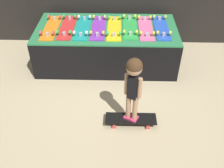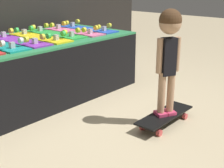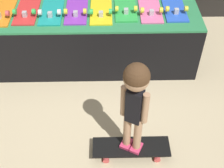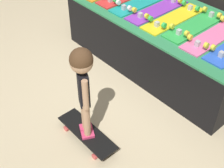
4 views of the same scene
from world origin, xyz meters
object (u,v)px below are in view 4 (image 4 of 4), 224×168
skateboard_yellow_on_rack (174,18)px  skateboard_green_on_rack (196,25)px  skateboard_purple_on_rack (157,9)px  skateboard_on_floor (87,133)px  skateboard_teal_on_rack (141,2)px  child (83,78)px  skateboard_pink_on_rack (214,36)px

skateboard_yellow_on_rack → skateboard_green_on_rack: 0.24m
skateboard_purple_on_rack → skateboard_on_floor: bearing=-70.8°
skateboard_teal_on_rack → skateboard_green_on_rack: size_ratio=1.00×
child → skateboard_purple_on_rack: bearing=136.1°
skateboard_teal_on_rack → skateboard_pink_on_rack: (0.95, 0.02, 0.00)m
skateboard_teal_on_rack → skateboard_yellow_on_rack: (0.47, -0.00, 0.00)m
skateboard_purple_on_rack → skateboard_pink_on_rack: bearing=0.6°
child → skateboard_teal_on_rack: bearing=144.6°
skateboard_purple_on_rack → skateboard_yellow_on_rack: same height
skateboard_yellow_on_rack → skateboard_pink_on_rack: bearing=2.0°
skateboard_pink_on_rack → child: size_ratio=0.91×
skateboard_yellow_on_rack → skateboard_pink_on_rack: 0.47m
skateboard_teal_on_rack → skateboard_yellow_on_rack: 0.47m
skateboard_purple_on_rack → skateboard_pink_on_rack: 0.71m
skateboard_green_on_rack → skateboard_pink_on_rack: bearing=-7.1°
skateboard_teal_on_rack → skateboard_purple_on_rack: 0.24m
skateboard_purple_on_rack → skateboard_pink_on_rack: size_ratio=1.00×
skateboard_teal_on_rack → skateboard_yellow_on_rack: bearing=-0.0°
skateboard_teal_on_rack → skateboard_on_floor: (0.71, -1.35, -0.55)m
skateboard_teal_on_rack → skateboard_yellow_on_rack: size_ratio=1.00×
skateboard_teal_on_rack → skateboard_pink_on_rack: same height
skateboard_teal_on_rack → skateboard_purple_on_rack: same height
skateboard_yellow_on_rack → skateboard_pink_on_rack: (0.47, 0.02, 0.00)m
skateboard_teal_on_rack → child: bearing=-62.3°
skateboard_purple_on_rack → child: bearing=-70.8°
skateboard_green_on_rack → child: size_ratio=0.91×
skateboard_pink_on_rack → skateboard_yellow_on_rack: bearing=-178.0°
skateboard_green_on_rack → skateboard_on_floor: size_ratio=1.27×
skateboard_yellow_on_rack → skateboard_on_floor: 1.48m
skateboard_purple_on_rack → skateboard_on_floor: (0.47, -1.36, -0.55)m
skateboard_on_floor → child: size_ratio=0.72×
skateboard_yellow_on_rack → skateboard_on_floor: (0.24, -1.35, -0.55)m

